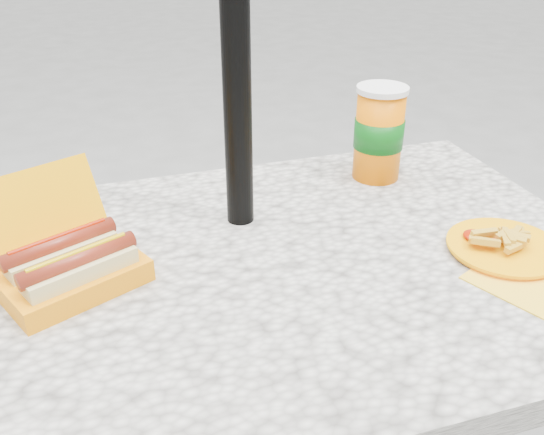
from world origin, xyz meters
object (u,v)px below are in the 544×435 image
object	(u,v)px
umbrella_pole	(235,30)
hotdog_box	(69,265)
soda_cup	(379,133)
fries_plate	(506,248)

from	to	relation	value
umbrella_pole	hotdog_box	size ratio (longest dim) A/B	8.08
hotdog_box	soda_cup	size ratio (longest dim) A/B	1.36
hotdog_box	fries_plate	world-z (taller)	hotdog_box
umbrella_pole	soda_cup	xyz separation A→B (m)	(0.33, 0.10, -0.25)
hotdog_box	fries_plate	bearing A→B (deg)	-34.99
hotdog_box	soda_cup	bearing A→B (deg)	-5.13
umbrella_pole	soda_cup	size ratio (longest dim) A/B	11.00
umbrella_pole	fries_plate	xyz separation A→B (m)	(0.40, -0.26, -0.34)
fries_plate	umbrella_pole	bearing A→B (deg)	147.13
hotdog_box	fries_plate	xyz separation A→B (m)	(0.71, -0.13, -0.03)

